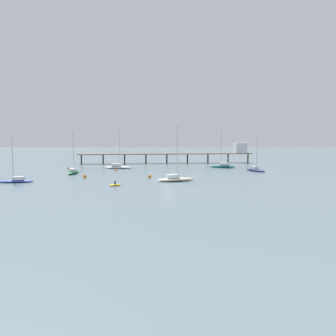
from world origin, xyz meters
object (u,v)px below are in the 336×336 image
Objects in this scene: sailboat_cream at (175,178)px; sailboat_white at (118,166)px; sailboat_green at (73,171)px; mooring_buoy_mid at (150,176)px; sailboat_blue at (16,180)px; mooring_buoy_far at (68,168)px; sailboat_teal at (223,165)px; sailboat_navy at (255,169)px; pier at (199,151)px; mooring_buoy_inner at (85,176)px; dinghy_yellow at (115,185)px; mooring_buoy_outer at (116,170)px.

sailboat_white is (-16.19, 27.79, -0.04)m from sailboat_cream.
mooring_buoy_mid is at bearing -24.56° from sailboat_green.
sailboat_cream reaches higher than sailboat_green.
mooring_buoy_far is at bearing 82.92° from sailboat_blue.
sailboat_blue is at bearing -147.80° from sailboat_teal.
sailboat_blue reaches higher than sailboat_navy.
sailboat_green is (-49.07, -5.08, 0.07)m from sailboat_navy.
pier is 45.32m from mooring_buoy_mid.
sailboat_green reaches higher than sailboat_blue.
sailboat_teal is 15.19× the size of mooring_buoy_inner.
mooring_buoy_mid is (6.37, 11.75, 0.17)m from dinghy_yellow.
sailboat_green is at bearing -68.10° from mooring_buoy_far.
mooring_buoy_inner is (5.09, -8.94, -0.27)m from sailboat_green.
sailboat_blue is 15.66× the size of mooring_buoy_far.
sailboat_white reaches higher than dinghy_yellow.
sailboat_navy is 46.15m from mooring_buoy_inner.
mooring_buoy_outer is at bearing 122.24° from mooring_buoy_mid.
sailboat_cream is at bearing -14.97° from mooring_buoy_inner.
mooring_buoy_outer is 0.90× the size of mooring_buoy_far.
sailboat_cream is (-15.67, -29.80, -0.04)m from sailboat_teal.
sailboat_white is 1.02× the size of sailboat_green.
mooring_buoy_mid is 1.26× the size of mooring_buoy_far.
sailboat_white reaches higher than sailboat_navy.
sailboat_teal is at bearing 52.53° from dinghy_yellow.
sailboat_navy reaches higher than pier.
sailboat_cream is 19.64× the size of mooring_buoy_far.
sailboat_cream is 1.11× the size of sailboat_white.
sailboat_blue reaches higher than mooring_buoy_mid.
sailboat_green is 12.04m from mooring_buoy_far.
sailboat_white is at bearing 53.31° from sailboat_green.
mooring_buoy_mid reaches higher than mooring_buoy_outer.
mooring_buoy_inner is at bearing 178.73° from mooring_buoy_mid.
sailboat_blue is 12.24× the size of mooring_buoy_inner.
sailboat_blue is (-44.30, -48.88, -3.55)m from pier.
sailboat_cream reaches higher than sailboat_blue.
sailboat_green reaches higher than sailboat_navy.
sailboat_cream is 33.95m from sailboat_blue.
sailboat_cream is 29.84m from sailboat_green.
dinghy_yellow is 4.24× the size of mooring_buoy_far.
mooring_buoy_outer is (-15.88, 21.30, -0.41)m from sailboat_cream.
sailboat_blue is at bearing -121.25° from sailboat_white.
sailboat_cream reaches higher than mooring_buoy_inner.
sailboat_teal is at bearing 3.61° from sailboat_white.
mooring_buoy_far is (-9.58, 20.10, -0.09)m from mooring_buoy_inner.
sailboat_green is 4.10× the size of dinghy_yellow.
sailboat_navy is 0.88× the size of sailboat_green.
sailboat_cream is at bearing -42.41° from mooring_buoy_mid.
mooring_buoy_inner is (-8.83, 12.08, 0.18)m from dinghy_yellow.
dinghy_yellow is at bearing -82.32° from mooring_buoy_outer.
sailboat_navy is 12.12× the size of mooring_buoy_mid.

